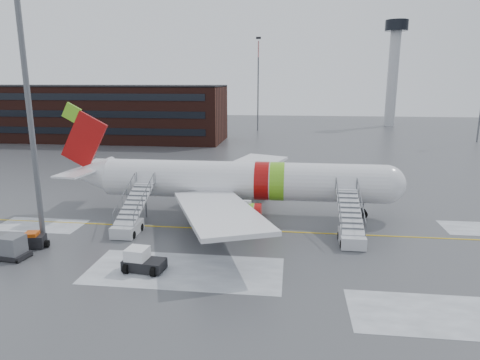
# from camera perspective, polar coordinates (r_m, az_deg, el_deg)

# --- Properties ---
(ground) EXTENTS (260.00, 260.00, 0.00)m
(ground) POSITION_cam_1_polar(r_m,az_deg,el_deg) (40.03, 4.64, -6.36)
(ground) COLOR #494C4F
(ground) RESTS_ON ground
(airliner) EXTENTS (35.03, 32.97, 11.18)m
(airliner) POSITION_cam_1_polar(r_m,az_deg,el_deg) (43.22, -0.93, -0.12)
(airliner) COLOR white
(airliner) RESTS_ON ground
(airstair_fwd) EXTENTS (2.05, 7.70, 3.48)m
(airstair_fwd) POSITION_cam_1_polar(r_m,az_deg,el_deg) (37.56, 14.55, -6.36)
(airstair_fwd) COLOR silver
(airstair_fwd) RESTS_ON ground
(airstair_aft) EXTENTS (2.05, 7.70, 3.48)m
(airstair_aft) POSITION_cam_1_polar(r_m,az_deg,el_deg) (39.86, -14.44, -5.21)
(airstair_aft) COLOR #BABCC2
(airstair_aft) RESTS_ON ground
(pushback_tug) EXTENTS (3.07, 2.43, 1.67)m
(pushback_tug) POSITION_cam_1_polar(r_m,az_deg,el_deg) (31.94, -12.96, -10.44)
(pushback_tug) COLOR black
(pushback_tug) RESTS_ON ground
(uld_container) EXTENTS (2.39, 1.87, 1.80)m
(uld_container) POSITION_cam_1_polar(r_m,az_deg,el_deg) (37.36, -28.07, -8.01)
(uld_container) COLOR black
(uld_container) RESTS_ON ground
(baggage_tractor) EXTENTS (2.65, 1.55, 1.33)m
(baggage_tractor) POSITION_cam_1_polar(r_m,az_deg,el_deg) (39.05, -25.95, -7.33)
(baggage_tractor) COLOR black
(baggage_tractor) RESTS_ON ground
(light_mast_near) EXTENTS (1.20, 1.20, 24.27)m
(light_mast_near) POSITION_cam_1_polar(r_m,az_deg,el_deg) (37.75, -26.52, 10.67)
(light_mast_near) COLOR #595B60
(light_mast_near) RESTS_ON ground
(terminal_building) EXTENTS (62.00, 16.11, 12.30)m
(terminal_building) POSITION_cam_1_polar(r_m,az_deg,el_deg) (103.90, -19.75, 8.46)
(terminal_building) COLOR #3F1E16
(terminal_building) RESTS_ON ground
(control_tower) EXTENTS (6.40, 6.40, 30.00)m
(control_tower) POSITION_cam_1_polar(r_m,az_deg,el_deg) (135.87, 19.83, 14.70)
(control_tower) COLOR #B2B5BA
(control_tower) RESTS_ON ground
(light_mast_far_n) EXTENTS (1.20, 1.20, 24.25)m
(light_mast_far_n) POSITION_cam_1_polar(r_m,az_deg,el_deg) (116.09, 2.43, 13.40)
(light_mast_far_n) COLOR #595B60
(light_mast_far_n) RESTS_ON ground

